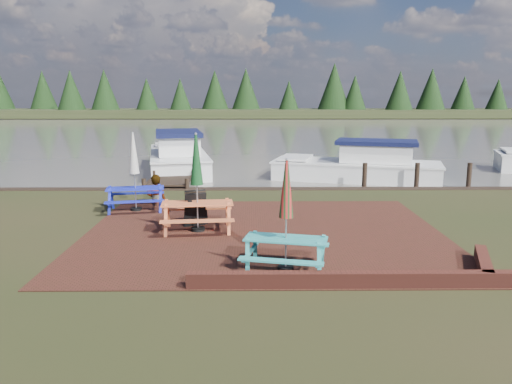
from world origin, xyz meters
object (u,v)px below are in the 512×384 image
object	(u,v)px
person	(155,175)
boat_near	(359,167)
chalkboard	(196,208)
jetty	(181,169)
picnic_table_blue	(135,184)
boat_jetty	(178,158)
picnic_table_teal	(286,233)
picnic_table_red	(197,198)

from	to	relation	value
person	boat_near	bearing A→B (deg)	-141.33
chalkboard	jetty	size ratio (longest dim) A/B	0.10
picnic_table_blue	boat_jetty	bearing A→B (deg)	80.08
chalkboard	person	world-z (taller)	person
picnic_table_teal	picnic_table_blue	bearing A→B (deg)	141.65
picnic_table_red	boat_jetty	distance (m)	11.57
picnic_table_red	jetty	distance (m)	10.25
person	picnic_table_blue	bearing A→B (deg)	77.74
jetty	boat_jetty	bearing A→B (deg)	103.78
jetty	boat_near	distance (m)	7.95
picnic_table_teal	picnic_table_blue	world-z (taller)	picnic_table_blue
picnic_table_teal	picnic_table_red	world-z (taller)	picnic_table_red
picnic_table_red	picnic_table_blue	size ratio (longest dim) A/B	1.07
chalkboard	boat_near	distance (m)	10.22
boat_near	person	bearing A→B (deg)	139.71
picnic_table_blue	boat_jetty	size ratio (longest dim) A/B	0.30
boat_jetty	person	xyz separation A→B (m)	(0.40, -7.83, 0.46)
picnic_table_red	boat_jetty	bearing A→B (deg)	95.25
picnic_table_teal	boat_jetty	bearing A→B (deg)	119.38
picnic_table_teal	chalkboard	world-z (taller)	picnic_table_teal
picnic_table_teal	picnic_table_red	xyz separation A→B (m)	(-2.06, 2.92, 0.09)
picnic_table_blue	chalkboard	distance (m)	2.68
picnic_table_teal	picnic_table_red	size ratio (longest dim) A/B	0.90
picnic_table_teal	boat_jetty	xyz separation A→B (m)	(-4.19, 14.28, -0.34)
picnic_table_blue	jetty	bearing A→B (deg)	77.74
boat_near	picnic_table_red	bearing A→B (deg)	161.28
chalkboard	jetty	distance (m)	9.67
boat_jetty	person	size ratio (longest dim) A/B	4.31
jetty	person	world-z (taller)	person
picnic_table_red	picnic_table_blue	distance (m)	3.12
picnic_table_blue	boat_near	xyz separation A→B (m)	(8.13, 6.42, -0.45)
picnic_table_teal	person	world-z (taller)	picnic_table_teal
jetty	boat_jetty	world-z (taller)	boat_jetty
chalkboard	person	xyz separation A→B (m)	(-1.62, 2.99, 0.43)
picnic_table_teal	chalkboard	xyz separation A→B (m)	(-2.17, 3.46, -0.31)
picnic_table_teal	chalkboard	bearing A→B (deg)	135.09
picnic_table_blue	person	bearing A→B (deg)	62.83
picnic_table_red	boat_near	size ratio (longest dim) A/B	0.34
picnic_table_red	boat_jetty	xyz separation A→B (m)	(-2.13, 11.36, -0.43)
boat_near	picnic_table_blue	bearing A→B (deg)	144.21
chalkboard	person	bearing A→B (deg)	96.19
picnic_table_teal	chalkboard	size ratio (longest dim) A/B	2.42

